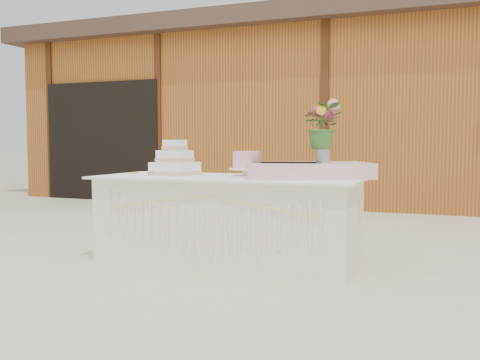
% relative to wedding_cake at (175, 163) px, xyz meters
% --- Properties ---
extents(ground, '(80.00, 80.00, 0.00)m').
position_rel_wedding_cake_xyz_m(ground, '(0.56, -0.05, -0.88)').
color(ground, beige).
rests_on(ground, ground).
extents(barn, '(12.60, 4.60, 3.30)m').
position_rel_wedding_cake_xyz_m(barn, '(0.55, 5.94, 0.79)').
color(barn, '#9B5E20').
rests_on(barn, ground).
extents(cake_table, '(2.40, 1.00, 0.77)m').
position_rel_wedding_cake_xyz_m(cake_table, '(0.56, -0.06, -0.49)').
color(cake_table, white).
rests_on(cake_table, ground).
extents(wedding_cake, '(0.43, 0.43, 0.33)m').
position_rel_wedding_cake_xyz_m(wedding_cake, '(0.00, 0.00, 0.00)').
color(wedding_cake, white).
rests_on(wedding_cake, cake_table).
extents(pink_cake_stand, '(0.32, 0.32, 0.23)m').
position_rel_wedding_cake_xyz_m(pink_cake_stand, '(0.76, -0.09, 0.02)').
color(pink_cake_stand, white).
rests_on(pink_cake_stand, cake_table).
extents(satin_runner, '(1.21, 1.00, 0.13)m').
position_rel_wedding_cake_xyz_m(satin_runner, '(1.26, 0.04, -0.05)').
color(satin_runner, beige).
rests_on(satin_runner, cake_table).
extents(flower_vase, '(0.12, 0.12, 0.17)m').
position_rel_wedding_cake_xyz_m(flower_vase, '(1.41, 0.02, 0.10)').
color(flower_vase, '#B3B3B8').
rests_on(flower_vase, satin_runner).
extents(bouquet, '(0.38, 0.33, 0.39)m').
position_rel_wedding_cake_xyz_m(bouquet, '(1.41, 0.02, 0.38)').
color(bouquet, '#376528').
rests_on(bouquet, flower_vase).
extents(loose_flowers, '(0.13, 0.33, 0.02)m').
position_rel_wedding_cake_xyz_m(loose_flowers, '(-0.44, 0.07, -0.10)').
color(loose_flowers, pink).
rests_on(loose_flowers, cake_table).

